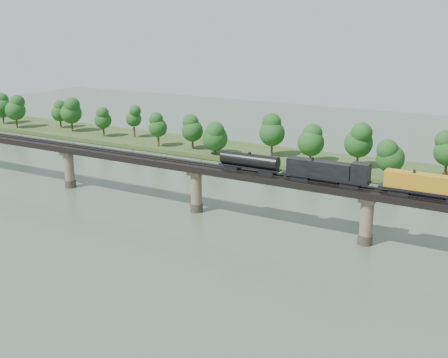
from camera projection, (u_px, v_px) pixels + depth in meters
The scene contains 6 objects.
ground at pixel (113, 257), 106.76m from camera, with size 400.00×400.00×0.00m, color #3B4C3C.
far_bank at pixel (289, 159), 177.62m from camera, with size 300.00×24.00×1.60m, color #2C451B.
bridge at pixel (196, 189), 130.33m from camera, with size 236.00×30.00×11.50m.
bridge_superstructure at pixel (196, 163), 128.57m from camera, with size 220.00×4.90×0.75m.
far_treeline at pixel (260, 134), 175.53m from camera, with size 289.06×17.54×13.60m.
freight_train at pixel (393, 181), 106.91m from camera, with size 73.64×2.87×5.07m.
Camera 1 is at (66.92, -75.24, 43.93)m, focal length 45.00 mm.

